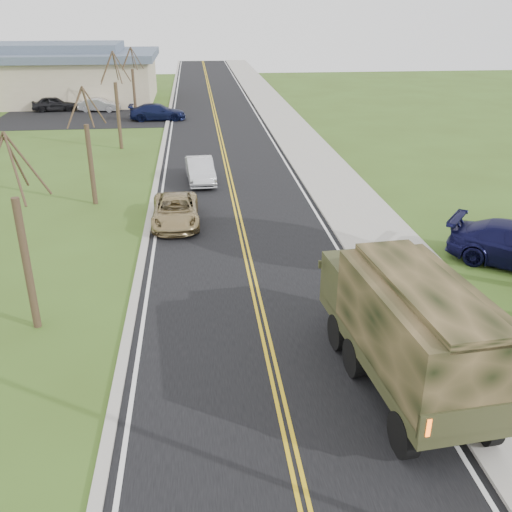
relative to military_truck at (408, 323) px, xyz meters
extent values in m
cube|color=black|center=(-3.22, 34.17, -1.92)|extent=(8.00, 120.00, 0.01)
cube|color=#9E998E|center=(0.93, 34.17, -1.86)|extent=(0.30, 120.00, 0.12)
cube|color=#9E998E|center=(2.68, 34.17, -1.87)|extent=(3.20, 120.00, 0.10)
cube|color=#9E998E|center=(-7.37, 34.17, -1.87)|extent=(0.30, 120.00, 0.10)
cylinder|color=#38281C|center=(-10.22, 4.17, 0.18)|extent=(0.24, 0.24, 4.20)
cylinder|color=#38281C|center=(-9.74, 4.29, 3.21)|extent=(1.01, 0.33, 1.90)
cylinder|color=#38281C|center=(-10.19, 4.78, 3.13)|extent=(0.13, 1.29, 1.74)
cylinder|color=#38281C|center=(-9.95, 3.75, 3.21)|extent=(0.58, 0.90, 1.90)
cylinder|color=#38281C|center=(-10.22, 16.17, 0.06)|extent=(0.24, 0.24, 3.96)
cylinder|color=#38281C|center=(-9.77, 16.29, 2.91)|extent=(0.96, 0.32, 1.79)
cylinder|color=#38281C|center=(-10.19, 16.75, 2.84)|extent=(0.12, 1.22, 1.65)
cylinder|color=#38281C|center=(-10.65, 16.33, 2.91)|extent=(0.93, 0.41, 1.79)
cylinder|color=#38281C|center=(-10.59, 15.71, 2.84)|extent=(0.75, 0.99, 1.67)
cylinder|color=#38281C|center=(-9.97, 15.78, 2.91)|extent=(0.55, 0.85, 1.80)
cylinder|color=#38281C|center=(-10.22, 28.17, 0.30)|extent=(0.24, 0.24, 4.44)
cylinder|color=#38281C|center=(-9.72, 28.30, 3.50)|extent=(1.07, 0.35, 2.00)
cylinder|color=#38281C|center=(-10.19, 28.82, 3.42)|extent=(0.13, 1.36, 1.84)
cylinder|color=#38281C|center=(-10.71, 28.35, 3.50)|extent=(1.03, 0.46, 2.00)
cylinder|color=#38281C|center=(-10.63, 27.66, 3.42)|extent=(0.83, 1.10, 1.87)
cylinder|color=#38281C|center=(-9.94, 27.73, 3.50)|extent=(0.61, 0.95, 2.01)
cylinder|color=#38281C|center=(-10.22, 40.17, 0.12)|extent=(0.24, 0.24, 4.08)
cylinder|color=#38281C|center=(-9.76, 40.29, 3.06)|extent=(0.99, 0.33, 1.84)
cylinder|color=#38281C|center=(-10.19, 40.77, 2.98)|extent=(0.13, 1.25, 1.69)
cylinder|color=#38281C|center=(-10.67, 40.34, 3.06)|extent=(0.95, 0.42, 1.85)
cylinder|color=#38281C|center=(-10.60, 39.70, 2.98)|extent=(0.77, 1.02, 1.72)
cylinder|color=#38281C|center=(-9.96, 39.77, 3.06)|extent=(0.57, 0.88, 1.85)
cube|color=tan|center=(-19.22, 50.17, 0.18)|extent=(20.00, 12.00, 4.20)
cube|color=#475466|center=(-19.22, 50.17, 2.58)|extent=(21.00, 13.00, 0.70)
cube|color=#475466|center=(-19.22, 50.17, 3.28)|extent=(14.00, 8.00, 0.90)
cube|color=black|center=(-13.22, 40.17, -1.91)|extent=(18.00, 10.00, 0.02)
cylinder|color=black|center=(-0.78, -2.35, -1.40)|extent=(0.43, 1.07, 1.05)
cylinder|color=black|center=(1.21, -2.16, -1.40)|extent=(0.43, 1.07, 1.05)
cylinder|color=black|center=(-1.07, 0.68, -1.40)|extent=(0.43, 1.07, 1.05)
cylinder|color=black|center=(0.92, 0.87, -1.40)|extent=(0.43, 1.07, 1.05)
cylinder|color=black|center=(-1.19, 2.01, -1.40)|extent=(0.43, 1.07, 1.05)
cylinder|color=black|center=(0.80, 2.20, -1.40)|extent=(0.43, 1.07, 1.05)
cube|color=#35371E|center=(-0.02, 0.21, -0.92)|extent=(2.90, 6.84, 0.33)
cube|color=#35371E|center=(-0.25, 2.62, -0.11)|extent=(2.44, 2.01, 1.33)
cube|color=black|center=(-0.33, 3.47, 0.08)|extent=(2.09, 0.27, 0.67)
cube|color=#35371E|center=(0.06, -0.60, -0.68)|extent=(2.84, 5.24, 0.14)
cube|color=black|center=(0.06, -0.60, 0.31)|extent=(2.84, 5.24, 1.90)
cube|color=black|center=(0.06, -0.60, 1.31)|extent=(1.99, 5.16, 0.24)
cube|color=#35371E|center=(0.29, -3.11, -0.45)|extent=(2.38, 0.34, 0.62)
cube|color=#FF590C|center=(-0.69, -3.26, -0.45)|extent=(0.10, 0.05, 0.43)
imported|color=#9B8657|center=(-6.11, 12.85, -1.30)|extent=(2.14, 4.52, 1.25)
imported|color=silver|center=(-4.88, 19.41, -1.25)|extent=(1.73, 4.18, 1.34)
imported|color=black|center=(-18.01, 44.13, -1.24)|extent=(4.15, 1.99, 1.37)
imported|color=#B7B7BC|center=(-13.84, 43.48, -1.31)|extent=(3.89, 1.85, 1.23)
imported|color=#0E1435|center=(-8.22, 38.54, -1.23)|extent=(4.79, 1.97, 1.39)
camera|label=1|loc=(-5.07, -11.83, 7.29)|focal=40.00mm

